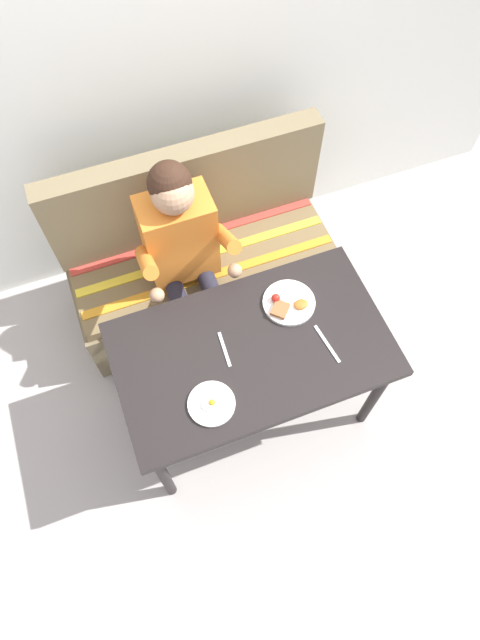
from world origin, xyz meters
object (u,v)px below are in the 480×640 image
(table, at_px, (252,355))
(knife, at_px, (327,344))
(couch, at_px, (201,263))
(plate_breakfast, at_px, (288,303))
(plate_eggs, at_px, (211,404))
(fork, at_px, (224,349))
(person, at_px, (184,250))

(table, xyz_separation_m, knife, (0.31, -0.10, 0.08))
(couch, bearing_deg, plate_breakfast, -69.74)
(couch, xyz_separation_m, knife, (0.31, -0.86, 0.40))
(plate_eggs, bearing_deg, fork, 57.98)
(person, bearing_deg, plate_breakfast, -51.83)
(couch, bearing_deg, table, -90.00)
(couch, height_order, person, person)
(plate_eggs, height_order, fork, plate_eggs)
(fork, bearing_deg, table, -12.10)
(plate_eggs, bearing_deg, couch, 75.18)
(person, distance_m, plate_breakfast, 0.57)
(table, bearing_deg, person, 101.66)
(person, xyz_separation_m, plate_breakfast, (0.35, -0.45, 0.00))
(plate_breakfast, relative_size, plate_eggs, 1.21)
(fork, bearing_deg, couch, 84.55)
(fork, bearing_deg, person, 94.14)
(plate_breakfast, bearing_deg, couch, 110.26)
(couch, bearing_deg, person, -124.84)
(person, relative_size, knife, 6.06)
(person, height_order, fork, person)
(couch, distance_m, fork, 0.84)
(plate_breakfast, bearing_deg, fork, -162.26)
(table, xyz_separation_m, fork, (-0.12, 0.03, 0.08))
(plate_eggs, xyz_separation_m, fork, (0.13, 0.21, -0.01))
(couch, relative_size, person, 1.19)
(plate_eggs, xyz_separation_m, knife, (0.56, 0.08, -0.01))
(table, distance_m, plate_eggs, 0.32)
(person, relative_size, plate_eggs, 6.14)
(plate_eggs, relative_size, knife, 0.99)
(couch, distance_m, person, 0.46)
(table, distance_m, plate_breakfast, 0.29)
(person, height_order, plate_breakfast, person)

